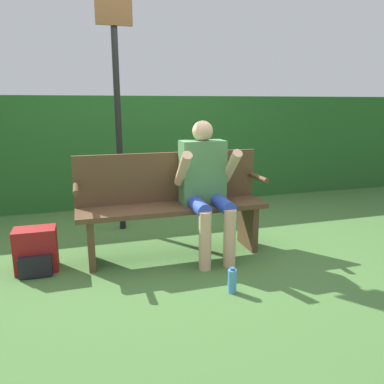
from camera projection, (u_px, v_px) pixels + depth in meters
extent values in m
plane|color=#426B33|center=(174.00, 255.00, 3.62)|extent=(40.00, 40.00, 0.00)
cube|color=#235623|center=(139.00, 151.00, 5.35)|extent=(12.00, 0.35, 1.52)
cube|color=#513823|center=(174.00, 208.00, 3.51)|extent=(1.78, 0.41, 0.05)
cube|color=#513823|center=(169.00, 177.00, 3.62)|extent=(1.78, 0.04, 0.48)
cube|color=#513823|center=(91.00, 241.00, 3.35)|extent=(0.06, 0.37, 0.45)
cube|color=#513823|center=(248.00, 225.00, 3.78)|extent=(0.06, 0.37, 0.45)
cylinder|color=#513823|center=(76.00, 189.00, 3.21)|extent=(0.05, 0.37, 0.05)
cylinder|color=#513823|center=(258.00, 177.00, 3.70)|extent=(0.05, 0.37, 0.05)
cube|color=#4C7F4C|center=(202.00, 172.00, 3.56)|extent=(0.42, 0.22, 0.60)
sphere|color=#DBA884|center=(203.00, 131.00, 3.47)|extent=(0.19, 0.19, 0.19)
cylinder|color=#2D47B7|center=(198.00, 205.00, 3.39)|extent=(0.13, 0.43, 0.13)
cylinder|color=#2D47B7|center=(221.00, 204.00, 3.45)|extent=(0.13, 0.43, 0.13)
cylinder|color=#DBA884|center=(205.00, 241.00, 3.25)|extent=(0.11, 0.11, 0.53)
cylinder|color=#DBA884|center=(230.00, 238.00, 3.31)|extent=(0.11, 0.11, 0.53)
cylinder|color=#DBA884|center=(183.00, 169.00, 3.34)|extent=(0.09, 0.36, 0.36)
cylinder|color=#DBA884|center=(231.00, 167.00, 3.47)|extent=(0.09, 0.36, 0.36)
cube|color=maroon|center=(36.00, 250.00, 3.25)|extent=(0.35, 0.22, 0.38)
cube|color=black|center=(35.00, 267.00, 3.13)|extent=(0.26, 0.08, 0.17)
cylinder|color=#4C8CCC|center=(232.00, 281.00, 2.89)|extent=(0.07, 0.07, 0.19)
cylinder|color=#2D66B2|center=(232.00, 269.00, 2.86)|extent=(0.04, 0.04, 0.02)
cylinder|color=black|center=(118.00, 117.00, 4.09)|extent=(0.07, 0.07, 2.56)
cube|color=brown|center=(114.00, 9.00, 3.79)|extent=(0.38, 0.02, 0.30)
cylinder|color=black|center=(26.00, 132.00, 14.51)|extent=(0.68, 0.30, 0.66)
cylinder|color=black|center=(11.00, 135.00, 12.96)|extent=(0.68, 0.30, 0.66)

